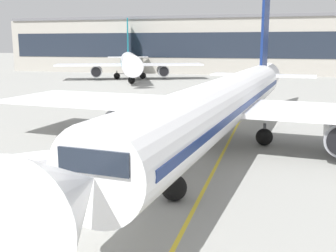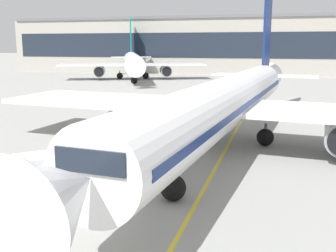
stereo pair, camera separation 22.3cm
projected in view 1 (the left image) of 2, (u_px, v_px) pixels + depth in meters
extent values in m
plane|color=gray|center=(57.00, 216.00, 18.01)|extent=(600.00, 600.00, 0.00)
cylinder|color=white|center=(225.00, 101.00, 29.27)|extent=(7.03, 36.69, 3.51)
cube|color=navy|center=(225.00, 101.00, 29.27)|extent=(6.92, 35.24, 0.42)
cone|color=white|center=(60.00, 198.00, 10.90)|extent=(3.66, 3.82, 3.34)
cone|color=white|center=(265.00, 76.00, 48.56)|extent=(3.52, 5.89, 2.99)
cube|color=white|center=(116.00, 101.00, 33.45)|extent=(17.97, 8.95, 0.36)
cylinder|color=#93969E|center=(129.00, 119.00, 32.49)|extent=(2.63, 4.94, 2.18)
cylinder|color=black|center=(115.00, 124.00, 30.27)|extent=(1.86, 0.30, 1.85)
cube|color=navy|center=(265.00, 25.00, 46.10)|extent=(0.70, 4.39, 10.96)
cube|color=white|center=(263.00, 75.00, 46.96)|extent=(12.02, 4.05, 0.20)
cube|color=#1E2633|center=(105.00, 156.00, 13.06)|extent=(2.60, 1.81, 0.77)
cylinder|color=#47474C|center=(174.00, 177.00, 19.67)|extent=(0.22, 0.22, 1.05)
sphere|color=black|center=(174.00, 188.00, 19.77)|extent=(1.29, 1.29, 1.29)
cylinder|color=#47474C|center=(197.00, 125.00, 32.31)|extent=(0.22, 0.22, 1.05)
sphere|color=black|center=(197.00, 132.00, 32.41)|extent=(1.29, 1.29, 1.29)
cylinder|color=#47474C|center=(265.00, 130.00, 30.49)|extent=(0.22, 0.22, 1.05)
sphere|color=black|center=(264.00, 137.00, 30.59)|extent=(1.29, 1.29, 1.29)
cube|color=silver|center=(139.00, 165.00, 24.05)|extent=(3.71, 3.25, 0.44)
cube|color=black|center=(122.00, 155.00, 23.96)|extent=(0.81, 0.80, 0.70)
cylinder|color=#333338|center=(133.00, 153.00, 24.17)|extent=(0.08, 0.08, 0.80)
cube|color=silver|center=(156.00, 139.00, 24.11)|extent=(4.32, 3.38, 2.66)
cube|color=black|center=(156.00, 137.00, 24.10)|extent=(4.11, 3.18, 2.50)
cube|color=#333338|center=(158.00, 139.00, 23.68)|extent=(3.80, 2.65, 2.68)
cube|color=#333338|center=(154.00, 135.00, 24.50)|extent=(3.80, 2.65, 2.68)
cylinder|color=black|center=(162.00, 170.00, 23.80)|extent=(0.57, 0.48, 0.56)
cylinder|color=black|center=(154.00, 163.00, 25.16)|extent=(0.57, 0.48, 0.56)
cylinder|color=black|center=(122.00, 174.00, 23.02)|extent=(0.57, 0.48, 0.56)
cylinder|color=black|center=(116.00, 167.00, 24.38)|extent=(0.57, 0.48, 0.56)
cube|color=#515156|center=(82.00, 180.00, 22.20)|extent=(2.55, 2.53, 0.12)
cylinder|color=#4C4C51|center=(57.00, 184.00, 21.58)|extent=(0.56, 0.53, 0.07)
cube|color=silver|center=(81.00, 166.00, 22.04)|extent=(2.41, 2.39, 1.50)
cube|color=silver|center=(79.00, 155.00, 22.29)|extent=(1.91, 1.86, 0.74)
cube|color=silver|center=(64.00, 168.00, 21.59)|extent=(1.01, 1.07, 1.38)
sphere|color=black|center=(64.00, 180.00, 22.43)|extent=(0.30, 0.30, 0.30)
sphere|color=black|center=(71.00, 187.00, 21.25)|extent=(0.30, 0.30, 0.30)
sphere|color=black|center=(92.00, 175.00, 23.17)|extent=(0.30, 0.30, 0.30)
sphere|color=black|center=(100.00, 182.00, 21.99)|extent=(0.30, 0.30, 0.30)
cube|color=#515156|center=(35.00, 186.00, 21.26)|extent=(2.55, 2.53, 0.12)
cylinder|color=#4C4C51|center=(7.00, 191.00, 20.64)|extent=(0.56, 0.53, 0.07)
cube|color=silver|center=(33.00, 171.00, 21.10)|extent=(2.41, 2.39, 1.50)
cube|color=silver|center=(31.00, 160.00, 21.35)|extent=(1.91, 1.86, 0.74)
cube|color=silver|center=(14.00, 174.00, 20.65)|extent=(1.01, 1.07, 1.38)
sphere|color=black|center=(17.00, 186.00, 21.49)|extent=(0.30, 0.30, 0.30)
sphere|color=black|center=(21.00, 194.00, 20.31)|extent=(0.30, 0.30, 0.30)
sphere|color=black|center=(47.00, 181.00, 22.23)|extent=(0.30, 0.30, 0.30)
sphere|color=black|center=(53.00, 189.00, 21.05)|extent=(0.30, 0.30, 0.30)
cylinder|color=#333847|center=(152.00, 175.00, 22.43)|extent=(0.15, 0.15, 0.86)
cylinder|color=#333847|center=(152.00, 174.00, 22.61)|extent=(0.15, 0.15, 0.86)
cube|color=orange|center=(152.00, 162.00, 22.38)|extent=(0.30, 0.41, 0.58)
cube|color=white|center=(150.00, 162.00, 22.39)|extent=(0.07, 0.34, 0.08)
sphere|color=#9E7051|center=(152.00, 154.00, 22.30)|extent=(0.21, 0.21, 0.21)
sphere|color=yellow|center=(152.00, 153.00, 22.28)|extent=(0.23, 0.23, 0.23)
cylinder|color=orange|center=(151.00, 164.00, 22.15)|extent=(0.09, 0.09, 0.56)
cylinder|color=orange|center=(152.00, 161.00, 22.62)|extent=(0.09, 0.09, 0.56)
cylinder|color=black|center=(124.00, 162.00, 24.77)|extent=(0.15, 0.15, 0.86)
cylinder|color=black|center=(121.00, 162.00, 24.86)|extent=(0.15, 0.15, 0.86)
cube|color=orange|center=(122.00, 151.00, 24.67)|extent=(0.43, 0.33, 0.58)
cube|color=white|center=(121.00, 151.00, 24.57)|extent=(0.33, 0.10, 0.08)
sphere|color=brown|center=(122.00, 144.00, 24.59)|extent=(0.21, 0.21, 0.21)
sphere|color=yellow|center=(122.00, 143.00, 24.58)|extent=(0.23, 0.23, 0.23)
cylinder|color=orange|center=(125.00, 152.00, 24.57)|extent=(0.09, 0.09, 0.56)
cylinder|color=orange|center=(119.00, 151.00, 24.80)|extent=(0.09, 0.09, 0.56)
cube|color=black|center=(103.00, 158.00, 27.29)|extent=(0.59, 0.59, 0.05)
cone|color=orange|center=(103.00, 153.00, 27.22)|extent=(0.47, 0.47, 0.62)
cylinder|color=white|center=(103.00, 152.00, 27.22)|extent=(0.26, 0.26, 0.07)
cube|color=black|center=(129.00, 146.00, 30.49)|extent=(0.70, 0.70, 0.05)
cone|color=orange|center=(128.00, 141.00, 30.41)|extent=(0.56, 0.56, 0.74)
cylinder|color=white|center=(128.00, 140.00, 30.40)|extent=(0.31, 0.31, 0.09)
cube|color=yellow|center=(226.00, 148.00, 29.93)|extent=(0.20, 110.00, 0.01)
cube|color=#A8A399|center=(257.00, 47.00, 104.80)|extent=(135.03, 14.26, 13.85)
cube|color=#1E2633|center=(256.00, 45.00, 97.94)|extent=(130.98, 0.10, 6.23)
cube|color=slate|center=(258.00, 17.00, 102.02)|extent=(133.68, 12.12, 0.70)
cylinder|color=white|center=(130.00, 62.00, 87.00)|extent=(15.21, 30.62, 3.78)
cube|color=#146B7A|center=(130.00, 62.00, 87.00)|extent=(14.77, 29.47, 0.45)
cone|color=white|center=(133.00, 66.00, 69.84)|extent=(4.73, 4.84, 3.59)
cone|color=white|center=(128.00, 58.00, 105.20)|extent=(5.23, 6.80, 3.21)
cube|color=white|center=(91.00, 65.00, 86.92)|extent=(16.22, 11.40, 0.36)
cylinder|color=#93969E|center=(97.00, 71.00, 86.70)|extent=(3.69, 4.67, 2.34)
cylinder|color=black|center=(96.00, 72.00, 84.66)|extent=(1.89, 0.85, 1.99)
cube|color=white|center=(168.00, 64.00, 88.83)|extent=(16.22, 11.40, 0.36)
cylinder|color=#93969E|center=(163.00, 71.00, 88.35)|extent=(3.69, 4.67, 2.34)
cylinder|color=black|center=(164.00, 71.00, 86.31)|extent=(1.89, 0.85, 1.99)
cube|color=#146B7A|center=(128.00, 37.00, 102.70)|extent=(1.66, 3.61, 9.44)
cube|color=white|center=(128.00, 57.00, 103.38)|extent=(10.37, 6.12, 0.20)
cube|color=#1E2633|center=(132.00, 62.00, 72.30)|extent=(3.09, 2.56, 0.83)
cylinder|color=#47474C|center=(131.00, 77.00, 78.29)|extent=(0.22, 0.22, 1.15)
sphere|color=black|center=(131.00, 80.00, 78.40)|extent=(1.41, 1.41, 1.41)
cylinder|color=#47474C|center=(117.00, 73.00, 88.69)|extent=(0.22, 0.22, 1.15)
sphere|color=black|center=(117.00, 76.00, 88.80)|extent=(1.41, 1.41, 1.41)
cylinder|color=#47474C|center=(143.00, 73.00, 89.34)|extent=(0.22, 0.22, 1.15)
sphere|color=black|center=(143.00, 76.00, 89.46)|extent=(1.41, 1.41, 1.41)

